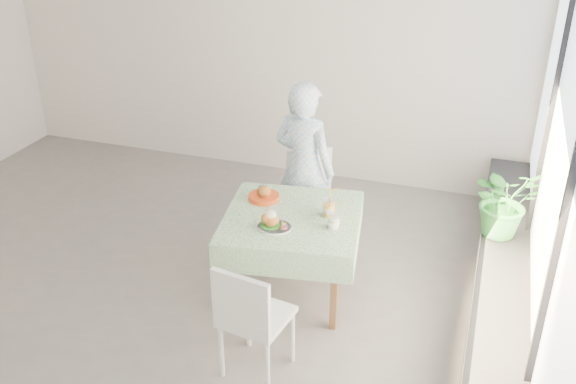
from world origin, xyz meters
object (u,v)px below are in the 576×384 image
(cafe_table, at_px, (292,247))
(main_dish, at_px, (272,222))
(potted_plant, at_px, (505,200))
(diner, at_px, (304,169))
(chair_near, at_px, (256,338))
(chair_far, at_px, (313,217))
(juice_cup_orange, at_px, (329,208))

(cafe_table, distance_m, main_dish, 0.40)
(main_dish, xyz_separation_m, potted_plant, (1.65, 0.90, 0.01))
(cafe_table, relative_size, diner, 0.74)
(chair_near, bearing_deg, chair_far, 93.70)
(chair_near, xyz_separation_m, main_dish, (-0.13, 0.71, 0.51))
(juice_cup_orange, bearing_deg, chair_near, -102.44)
(cafe_table, distance_m, juice_cup_orange, 0.45)
(cafe_table, distance_m, chair_far, 0.86)
(chair_far, bearing_deg, chair_near, -86.30)
(chair_far, distance_m, juice_cup_orange, 0.98)
(diner, relative_size, potted_plant, 2.64)
(main_dish, bearing_deg, diner, 92.91)
(chair_far, relative_size, diner, 0.56)
(main_dish, relative_size, juice_cup_orange, 0.97)
(chair_far, distance_m, chair_near, 1.77)
(cafe_table, distance_m, chair_near, 0.95)
(chair_far, distance_m, diner, 0.54)
(cafe_table, relative_size, potted_plant, 1.96)
(cafe_table, relative_size, juice_cup_orange, 4.15)
(chair_far, xyz_separation_m, chair_near, (0.11, -1.77, 0.00))
(juice_cup_orange, height_order, potted_plant, potted_plant)
(cafe_table, xyz_separation_m, potted_plant, (1.56, 0.68, 0.34))
(diner, bearing_deg, main_dish, 106.89)
(diner, height_order, potted_plant, diner)
(main_dish, xyz_separation_m, juice_cup_orange, (0.36, 0.31, 0.02))
(diner, xyz_separation_m, juice_cup_orange, (0.40, -0.65, 0.01))
(potted_plant, bearing_deg, diner, 177.73)
(cafe_table, relative_size, chair_far, 1.34)
(diner, bearing_deg, chair_near, 110.12)
(chair_near, height_order, diner, diner)
(cafe_table, xyz_separation_m, chair_far, (-0.07, 0.84, -0.19))
(chair_near, distance_m, diner, 1.76)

